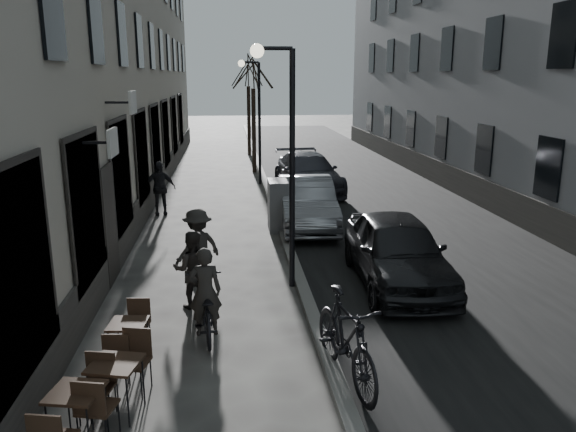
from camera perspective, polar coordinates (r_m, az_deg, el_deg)
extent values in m
cube|color=black|center=(22.54, 7.29, 2.52)|extent=(7.30, 60.00, 0.00)
cube|color=slate|center=(21.98, -2.02, 2.48)|extent=(0.25, 60.00, 0.12)
cylinder|color=black|center=(11.72, 0.43, 4.37)|extent=(0.12, 0.12, 5.00)
cylinder|color=black|center=(11.53, -1.35, 16.67)|extent=(0.70, 0.08, 0.08)
sphere|color=#FFF2CC|center=(11.51, -3.16, 16.41)|extent=(0.28, 0.28, 0.28)
cylinder|color=black|center=(23.60, -2.91, 9.26)|extent=(0.12, 0.12, 5.00)
cylinder|color=black|center=(23.51, -3.88, 15.33)|extent=(0.70, 0.08, 0.08)
sphere|color=#FFF2CC|center=(23.49, -4.76, 15.19)|extent=(0.28, 0.28, 0.28)
cylinder|color=black|center=(26.63, -3.49, 8.61)|extent=(0.20, 0.20, 3.90)
cylinder|color=black|center=(32.60, -3.99, 9.61)|extent=(0.20, 0.20, 3.90)
cube|color=black|center=(7.64, -20.80, -16.38)|extent=(0.72, 0.72, 0.04)
cylinder|color=black|center=(7.75, -23.21, -19.36)|extent=(0.02, 0.02, 0.71)
cylinder|color=black|center=(8.12, -21.42, -17.52)|extent=(0.02, 0.02, 0.71)
cylinder|color=black|center=(7.92, -17.97, -18.09)|extent=(0.02, 0.02, 0.71)
cube|color=black|center=(8.06, -17.18, -14.16)|extent=(0.76, 0.76, 0.04)
cylinder|color=black|center=(8.15, -19.54, -17.14)|extent=(0.02, 0.02, 0.73)
cylinder|color=black|center=(7.94, -15.97, -17.73)|extent=(0.02, 0.02, 0.73)
cylinder|color=black|center=(8.55, -17.90, -15.41)|extent=(0.02, 0.02, 0.73)
cylinder|color=black|center=(8.35, -14.49, -15.91)|extent=(0.02, 0.02, 0.73)
cube|color=black|center=(9.34, -15.96, -10.48)|extent=(0.63, 0.63, 0.04)
cylinder|color=black|center=(9.35, -17.66, -12.97)|extent=(0.02, 0.02, 0.67)
cylinder|color=black|center=(9.22, -14.72, -13.15)|extent=(0.02, 0.02, 0.67)
cylinder|color=black|center=(9.76, -16.84, -11.71)|extent=(0.02, 0.02, 0.67)
cylinder|color=black|center=(9.64, -14.03, -11.86)|extent=(0.02, 0.02, 0.67)
cube|color=#59595B|center=(16.57, -1.04, 1.08)|extent=(0.55, 1.00, 1.50)
imported|color=black|center=(10.14, -8.37, -9.22)|extent=(0.82, 1.92, 0.98)
imported|color=#292623|center=(10.02, -8.44, -7.58)|extent=(0.62, 0.44, 1.61)
imported|color=#282522|center=(11.22, -9.71, -5.36)|extent=(0.77, 0.60, 1.57)
imported|color=#292624|center=(12.33, -9.13, -3.17)|extent=(1.27, 1.18, 1.72)
imported|color=black|center=(18.92, -12.93, 2.78)|extent=(1.08, 0.56, 1.77)
imported|color=black|center=(12.50, 11.02, -3.45)|extent=(1.98, 4.58, 1.54)
imported|color=gray|center=(16.97, 1.90, 1.35)|extent=(1.76, 4.57, 1.48)
imported|color=#32333B|center=(22.23, 2.06, 4.40)|extent=(2.53, 5.27, 1.48)
imported|color=black|center=(8.55, 5.90, -12.34)|extent=(1.04, 2.36, 1.37)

